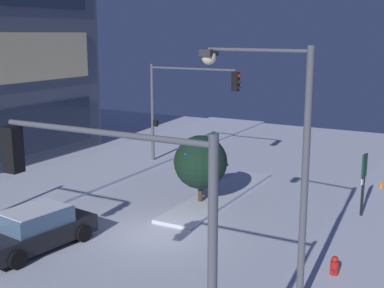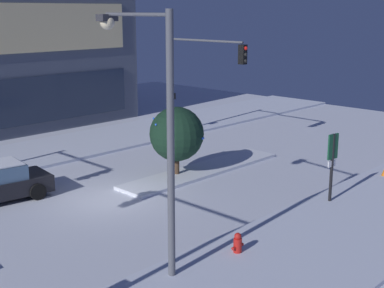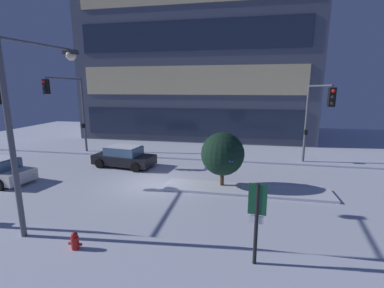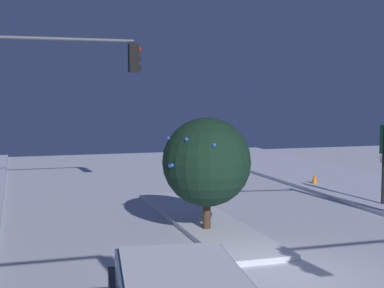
{
  "view_description": "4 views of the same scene",
  "coord_description": "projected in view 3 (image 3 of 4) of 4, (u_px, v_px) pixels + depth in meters",
  "views": [
    {
      "loc": [
        -15.88,
        -10.3,
        7.62
      ],
      "look_at": [
        3.65,
        0.51,
        2.85
      ],
      "focal_mm": 48.36,
      "sensor_mm": 36.0,
      "label": 1
    },
    {
      "loc": [
        -12.37,
        -16.53,
        7.29
      ],
      "look_at": [
        3.06,
        -1.6,
        2.01
      ],
      "focal_mm": 50.91,
      "sensor_mm": 36.0,
      "label": 2
    },
    {
      "loc": [
        5.11,
        -14.34,
        5.59
      ],
      "look_at": [
        2.48,
        -0.69,
        2.67
      ],
      "focal_mm": 25.2,
      "sensor_mm": 36.0,
      "label": 3
    },
    {
      "loc": [
        -10.35,
        5.2,
        3.76
      ],
      "look_at": [
        4.5,
        0.55,
        2.43
      ],
      "focal_mm": 52.79,
      "sensor_mm": 36.0,
      "label": 4
    }
  ],
  "objects": [
    {
      "name": "traffic_light_corner_far_right",
      "position": [
        315.0,
        111.0,
        17.31
      ],
      "size": [
        0.32,
        5.75,
        5.9
      ],
      "rotation": [
        0.0,
        0.0,
        -1.57
      ],
      "color": "#565960",
      "rests_on": "ground"
    },
    {
      "name": "decorated_tree_median",
      "position": [
        223.0,
        154.0,
        14.99
      ],
      "size": [
        2.42,
        2.42,
        3.18
      ],
      "color": "#473323",
      "rests_on": "ground"
    },
    {
      "name": "fire_hydrant",
      "position": [
        75.0,
        243.0,
        9.25
      ],
      "size": [
        0.48,
        0.26,
        0.77
      ],
      "color": "red",
      "rests_on": "ground"
    },
    {
      "name": "street_lamp_arched",
      "position": [
        32.0,
        108.0,
        10.07
      ],
      "size": [
        0.85,
        3.46,
        7.34
      ],
      "rotation": [
        0.0,
        0.0,
        1.42
      ],
      "color": "#565960",
      "rests_on": "ground"
    },
    {
      "name": "median_strip",
      "position": [
        246.0,
        190.0,
        14.84
      ],
      "size": [
        9.0,
        1.8,
        0.14
      ],
      "primitive_type": "cube",
      "color": "silver",
      "rests_on": "ground"
    },
    {
      "name": "curb_strip_near",
      "position": [
        60.0,
        280.0,
        7.88
      ],
      "size": [
        52.0,
        5.2,
        0.14
      ],
      "primitive_type": "cube",
      "color": "silver",
      "rests_on": "ground"
    },
    {
      "name": "car_far",
      "position": [
        124.0,
        157.0,
        19.36
      ],
      "size": [
        4.62,
        2.5,
        1.49
      ],
      "rotation": [
        0.0,
        0.0,
        3.01
      ],
      "color": "black",
      "rests_on": "ground"
    },
    {
      "name": "traffic_light_corner_far_left",
      "position": [
        70.0,
        103.0,
        21.15
      ],
      "size": [
        0.32,
        4.54,
        6.46
      ],
      "rotation": [
        0.0,
        0.0,
        -1.57
      ],
      "color": "#565960",
      "rests_on": "ground"
    },
    {
      "name": "parking_info_sign",
      "position": [
        257.0,
        215.0,
        8.19
      ],
      "size": [
        0.55,
        0.13,
        2.79
      ],
      "rotation": [
        0.0,
        0.0,
        1.44
      ],
      "color": "black",
      "rests_on": "ground"
    },
    {
      "name": "curb_strip_far",
      "position": [
        184.0,
        151.0,
        23.84
      ],
      "size": [
        52.0,
        5.2,
        0.14
      ],
      "primitive_type": "cube",
      "color": "silver",
      "rests_on": "ground"
    },
    {
      "name": "ground",
      "position": [
        153.0,
        184.0,
        15.88
      ],
      "size": [
        52.0,
        52.0,
        0.0
      ],
      "primitive_type": "plane",
      "color": "silver"
    }
  ]
}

